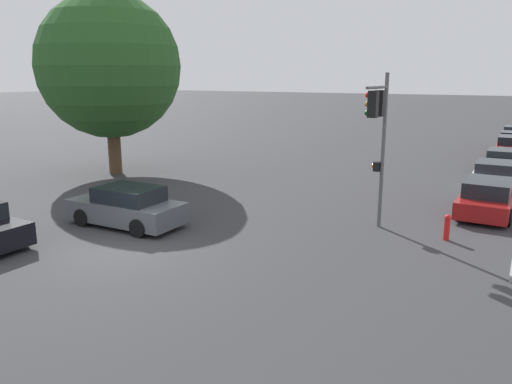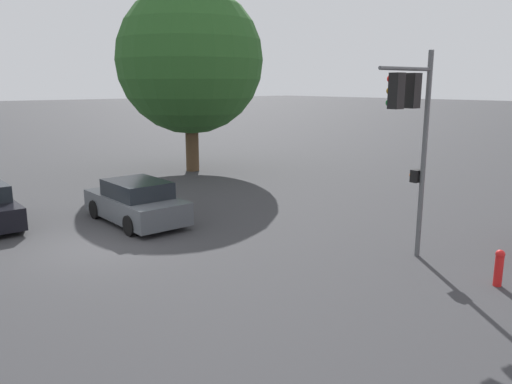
{
  "view_description": "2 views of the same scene",
  "coord_description": "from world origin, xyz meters",
  "px_view_note": "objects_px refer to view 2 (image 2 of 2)",
  "views": [
    {
      "loc": [
        11.5,
        -11.41,
        5.58
      ],
      "look_at": [
        3.0,
        3.88,
        1.5
      ],
      "focal_mm": 35.0,
      "sensor_mm": 36.0,
      "label": 1
    },
    {
      "loc": [
        14.22,
        -5.57,
        4.81
      ],
      "look_at": [
        0.72,
        5.74,
        1.01
      ],
      "focal_mm": 35.0,
      "sensor_mm": 36.0,
      "label": 2
    }
  ],
  "objects_px": {
    "traffic_signal": "(411,118)",
    "fire_hydrant": "(499,267)",
    "crossing_car_0": "(136,202)",
    "street_tree": "(190,60)"
  },
  "relations": [
    {
      "from": "traffic_signal",
      "to": "fire_hydrant",
      "type": "xyz_separation_m",
      "value": [
        2.56,
        0.2,
        -3.45
      ]
    },
    {
      "from": "crossing_car_0",
      "to": "fire_hydrant",
      "type": "height_order",
      "value": "crossing_car_0"
    },
    {
      "from": "crossing_car_0",
      "to": "fire_hydrant",
      "type": "xyz_separation_m",
      "value": [
        10.93,
        4.08,
        -0.24
      ]
    },
    {
      "from": "street_tree",
      "to": "fire_hydrant",
      "type": "xyz_separation_m",
      "value": [
        18.89,
        -3.43,
        -5.61
      ]
    },
    {
      "from": "fire_hydrant",
      "to": "crossing_car_0",
      "type": "bearing_deg",
      "value": -159.56
    },
    {
      "from": "traffic_signal",
      "to": "fire_hydrant",
      "type": "height_order",
      "value": "traffic_signal"
    },
    {
      "from": "street_tree",
      "to": "traffic_signal",
      "type": "distance_m",
      "value": 16.86
    },
    {
      "from": "fire_hydrant",
      "to": "street_tree",
      "type": "bearing_deg",
      "value": 169.71
    },
    {
      "from": "traffic_signal",
      "to": "fire_hydrant",
      "type": "distance_m",
      "value": 4.3
    },
    {
      "from": "fire_hydrant",
      "to": "traffic_signal",
      "type": "bearing_deg",
      "value": -175.62
    }
  ]
}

